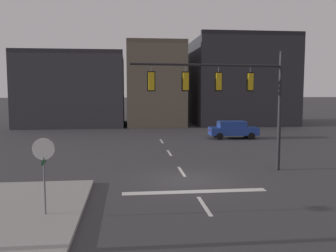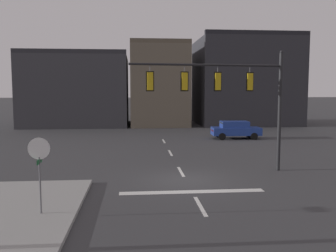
{
  "view_description": "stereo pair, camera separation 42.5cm",
  "coord_description": "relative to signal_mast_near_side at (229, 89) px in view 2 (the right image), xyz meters",
  "views": [
    {
      "loc": [
        -2.91,
        -17.53,
        4.47
      ],
      "look_at": [
        -0.52,
        4.15,
        2.31
      ],
      "focal_mm": 39.11,
      "sensor_mm": 36.0,
      "label": 1
    },
    {
      "loc": [
        -2.48,
        -17.57,
        4.47
      ],
      "look_at": [
        -0.52,
        4.15,
        2.31
      ],
      "focal_mm": 39.11,
      "sensor_mm": 36.0,
      "label": 2
    }
  ],
  "objects": [
    {
      "name": "ground_plane",
      "position": [
        -2.51,
        -1.55,
        -4.5
      ],
      "size": [
        400.0,
        400.0,
        0.0
      ],
      "primitive_type": "plane",
      "color": "#353538"
    },
    {
      "name": "sidewalk_near_corner",
      "position": [
        -9.59,
        -5.55,
        -4.43
      ],
      "size": [
        5.0,
        8.0,
        0.15
      ],
      "primitive_type": "cube",
      "color": "gray",
      "rests_on": "ground"
    },
    {
      "name": "stop_bar_paint",
      "position": [
        -2.51,
        -3.55,
        -4.5
      ],
      "size": [
        6.4,
        0.5,
        0.01
      ],
      "primitive_type": "cube",
      "color": "silver",
      "rests_on": "ground"
    },
    {
      "name": "lane_centreline",
      "position": [
        -2.51,
        0.45,
        -4.5
      ],
      "size": [
        0.16,
        26.4,
        0.01
      ],
      "color": "silver",
      "rests_on": "ground"
    },
    {
      "name": "signal_mast_near_side",
      "position": [
        0.0,
        0.0,
        0.0
      ],
      "size": [
        8.32,
        1.01,
        6.59
      ],
      "color": "black",
      "rests_on": "ground"
    },
    {
      "name": "stop_sign",
      "position": [
        -8.32,
        -6.27,
        -2.36
      ],
      "size": [
        0.76,
        0.64,
        2.83
      ],
      "color": "#56565B",
      "rests_on": "ground"
    },
    {
      "name": "car_lot_nearside",
      "position": [
        4.19,
        13.52,
        -3.64
      ],
      "size": [
        4.51,
        2.04,
        1.61
      ],
      "color": "navy",
      "rests_on": "ground"
    },
    {
      "name": "building_row",
      "position": [
        -0.73,
        28.38,
        0.44
      ],
      "size": [
        34.38,
        10.84,
        11.42
      ],
      "color": "#38383D",
      "rests_on": "ground"
    }
  ]
}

